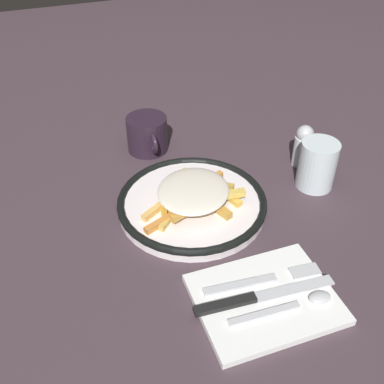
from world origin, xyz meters
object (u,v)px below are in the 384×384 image
at_px(napkin, 265,299).
at_px(coffee_mug, 147,134).
at_px(knife, 253,298).
at_px(spoon, 298,304).
at_px(water_glass, 317,165).
at_px(fork, 264,279).
at_px(fries_heap, 194,194).
at_px(salt_shaker, 303,145).
at_px(plate, 192,203).

distance_m(napkin, coffee_mug, 0.44).
bearing_deg(knife, spoon, 59.77).
bearing_deg(spoon, water_glass, 143.26).
distance_m(knife, spoon, 0.06).
distance_m(knife, coffee_mug, 0.44).
distance_m(napkin, water_glass, 0.30).
bearing_deg(fork, coffee_mug, -172.61).
relative_size(knife, coffee_mug, 1.95).
bearing_deg(fries_heap, fork, 10.55).
bearing_deg(water_glass, salt_shaker, 169.50).
xyz_separation_m(spoon, salt_shaker, (-0.31, 0.19, 0.03)).
bearing_deg(napkin, coffee_mug, -174.62).
height_order(spoon, water_glass, water_glass).
bearing_deg(plate, napkin, 6.28).
relative_size(spoon, coffee_mug, 1.41).
height_order(knife, coffee_mug, coffee_mug).
xyz_separation_m(fork, coffee_mug, (-0.41, -0.05, 0.02)).
xyz_separation_m(napkin, coffee_mug, (-0.44, -0.04, 0.03)).
bearing_deg(coffee_mug, knife, 2.95).
bearing_deg(salt_shaker, water_glass, -10.50).
height_order(plate, fries_heap, fries_heap).
bearing_deg(water_glass, fries_heap, -92.08).
bearing_deg(plate, knife, 1.53).
relative_size(napkin, salt_shaker, 2.24).
height_order(fork, knife, knife).
distance_m(plate, fork, 0.20).
bearing_deg(fork, napkin, -24.40).
relative_size(plate, water_glass, 2.85).
bearing_deg(coffee_mug, fork, 7.39).
bearing_deg(napkin, fries_heap, -173.81).
bearing_deg(salt_shaker, fries_heap, -76.55).
distance_m(water_glass, salt_shaker, 0.07).
relative_size(fries_heap, knife, 0.90).
distance_m(plate, fries_heap, 0.03).
xyz_separation_m(napkin, water_glass, (-0.21, 0.22, 0.04)).
distance_m(plate, water_glass, 0.24).
bearing_deg(coffee_mug, water_glass, 48.30).
bearing_deg(salt_shaker, coffee_mug, -120.66).
xyz_separation_m(plate, fries_heap, (0.01, 0.00, 0.03)).
bearing_deg(water_glass, plate, -93.33).
bearing_deg(spoon, fries_heap, -166.79).
height_order(napkin, fork, fork).
xyz_separation_m(fork, water_glass, (-0.18, 0.20, 0.03)).
height_order(water_glass, salt_shaker, water_glass).
relative_size(fries_heap, coffee_mug, 1.75).
height_order(coffee_mug, salt_shaker, salt_shaker).
bearing_deg(knife, fries_heap, -178.68).
distance_m(fries_heap, spoon, 0.26).
bearing_deg(plate, coffee_mug, -175.56).
bearing_deg(napkin, plate, -173.72).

